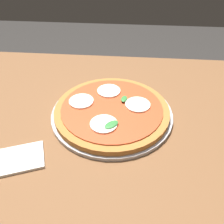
{
  "coord_description": "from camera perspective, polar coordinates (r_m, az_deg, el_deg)",
  "views": [
    {
      "loc": [
        0.14,
        -0.56,
        1.2
      ],
      "look_at": [
        0.09,
        0.01,
        0.73
      ],
      "focal_mm": 37.21,
      "sensor_mm": 36.0,
      "label": 1
    }
  ],
  "objects": [
    {
      "name": "ground_plane",
      "position": [
        1.33,
        -4.27,
        -25.17
      ],
      "size": [
        6.0,
        6.0,
        0.0
      ],
      "primitive_type": "plane",
      "color": "#2D2B28"
    },
    {
      "name": "serving_tray",
      "position": [
        0.73,
        0.0,
        -0.24
      ],
      "size": [
        0.38,
        0.38,
        0.01
      ],
      "primitive_type": "cylinder",
      "color": "#B2B2B7",
      "rests_on": "dining_table"
    },
    {
      "name": "pizza",
      "position": [
        0.72,
        -0.08,
        0.5
      ],
      "size": [
        0.36,
        0.36,
        0.03
      ],
      "color": "#B27033",
      "rests_on": "serving_tray"
    },
    {
      "name": "dining_table",
      "position": [
        0.81,
        -6.37,
        -5.72
      ],
      "size": [
        1.49,
        0.84,
        0.72
      ],
      "color": "brown",
      "rests_on": "ground_plane"
    },
    {
      "name": "napkin",
      "position": [
        0.65,
        -22.13,
        -10.67
      ],
      "size": [
        0.15,
        0.13,
        0.01
      ],
      "primitive_type": "cube",
      "rotation": [
        0.0,
        0.0,
        0.37
      ],
      "color": "white",
      "rests_on": "dining_table"
    }
  ]
}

